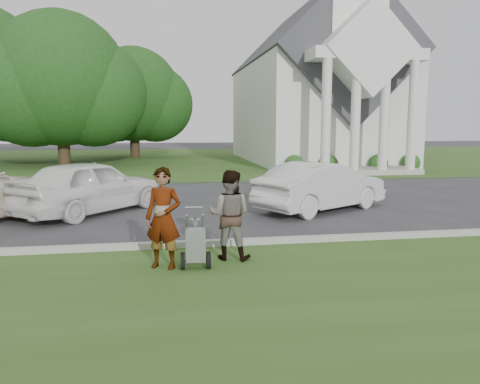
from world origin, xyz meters
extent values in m
plane|color=#333335|center=(0.00, 0.00, 0.00)|extent=(120.00, 120.00, 0.00)
cube|color=#304F1B|center=(0.00, -3.00, 0.01)|extent=(80.00, 7.00, 0.01)
cube|color=#304F1B|center=(0.00, 27.00, 0.01)|extent=(80.00, 30.00, 0.01)
cube|color=#9E9E93|center=(0.00, 0.55, 0.07)|extent=(80.00, 0.18, 0.15)
cube|color=white|center=(9.00, 24.00, 3.50)|extent=(9.00, 16.00, 7.00)
cube|color=#38383D|center=(9.00, 24.00, 7.00)|extent=(9.19, 17.00, 9.19)
cube|color=#9E9E93|center=(9.00, 14.80, 0.15)|extent=(6.20, 2.60, 0.30)
cylinder|color=white|center=(6.60, 13.80, 3.00)|extent=(0.50, 0.50, 6.00)
cylinder|color=white|center=(8.20, 13.80, 3.00)|extent=(0.50, 0.50, 6.00)
cylinder|color=white|center=(9.80, 13.80, 3.00)|extent=(0.50, 0.50, 6.00)
cylinder|color=white|center=(11.40, 13.80, 3.00)|extent=(0.50, 0.50, 6.00)
cube|color=white|center=(9.00, 14.60, 6.30)|extent=(6.20, 2.00, 0.60)
cube|color=white|center=(9.00, 14.60, 6.60)|extent=(5.09, 2.20, 5.09)
sphere|color=#1E4C19|center=(5.50, 15.70, 0.45)|extent=(1.10, 1.10, 1.10)
sphere|color=#1E4C19|center=(7.50, 15.70, 0.45)|extent=(1.10, 1.10, 1.10)
sphere|color=#1E4C19|center=(10.50, 15.70, 0.45)|extent=(1.10, 1.10, 1.10)
sphere|color=#1E4C19|center=(12.50, 15.70, 0.45)|extent=(1.10, 1.10, 1.10)
cylinder|color=#332316|center=(-8.00, 22.00, 1.60)|extent=(0.76, 0.76, 3.20)
sphere|color=#194916|center=(-8.00, 22.00, 5.51)|extent=(8.40, 8.40, 8.40)
sphere|color=#194916|center=(-6.11, 22.30, 4.67)|extent=(6.89, 6.89, 6.89)
sphere|color=#194916|center=(-9.68, 21.70, 4.88)|extent=(7.22, 7.22, 7.22)
sphere|color=#194916|center=(-11.93, 25.30, 5.21)|extent=(7.54, 7.54, 7.54)
cylinder|color=#332316|center=(-4.00, 30.00, 1.50)|extent=(0.76, 0.76, 3.00)
sphere|color=#194916|center=(-4.00, 30.00, 5.09)|extent=(7.60, 7.60, 7.60)
sphere|color=#194916|center=(-2.29, 30.30, 4.33)|extent=(6.23, 6.23, 6.23)
sphere|color=#194916|center=(-5.52, 29.70, 4.52)|extent=(6.54, 6.54, 6.54)
cylinder|color=black|center=(-1.43, -1.01, 0.16)|extent=(0.09, 0.33, 0.33)
cylinder|color=black|center=(-0.94, -1.03, 0.16)|extent=(0.09, 0.33, 0.33)
cylinder|color=#2D2D33|center=(-1.19, -1.02, 0.16)|extent=(0.55, 0.06, 0.04)
cube|color=#979A9F|center=(-1.19, -1.02, 0.47)|extent=(0.37, 0.31, 0.60)
cone|color=#979A9F|center=(-1.19, -1.02, 0.87)|extent=(0.19, 0.19, 0.18)
cylinder|color=#2D2D33|center=(-1.19, -1.02, 0.96)|extent=(0.04, 0.04, 0.07)
cylinder|color=#979A9F|center=(-1.32, -0.49, 0.74)|extent=(0.06, 0.81, 0.58)
cylinder|color=#979A9F|center=(-1.01, -0.50, 0.74)|extent=(0.06, 0.81, 0.58)
cylinder|color=#979A9F|center=(-1.15, -0.10, 1.02)|extent=(0.35, 0.05, 0.03)
imported|color=#999999|center=(-1.77, -0.87, 0.95)|extent=(0.82, 0.69, 1.90)
imported|color=#999999|center=(-0.47, -0.47, 0.89)|extent=(1.05, 0.94, 1.79)
cylinder|color=#979A9F|center=(-0.21, 0.02, 0.54)|extent=(0.04, 0.04, 1.08)
cube|color=#2D2D33|center=(-0.21, 0.02, 1.15)|extent=(0.09, 0.06, 0.16)
cylinder|color=#979A9F|center=(-0.21, 0.02, 1.23)|extent=(0.08, 0.08, 0.03)
imported|color=white|center=(-3.95, 5.08, 0.83)|extent=(4.64, 4.96, 1.65)
imported|color=silver|center=(3.14, 4.40, 0.76)|extent=(4.82, 3.74, 1.53)
camera|label=1|loc=(-1.75, -9.51, 2.70)|focal=35.00mm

